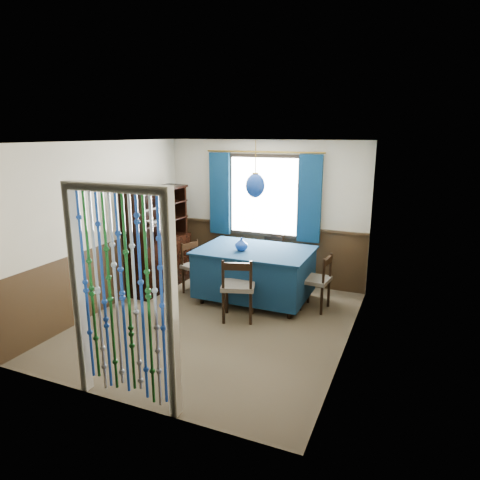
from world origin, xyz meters
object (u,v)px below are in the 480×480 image
at_px(chair_near, 238,287).
at_px(chair_far, 268,259).
at_px(bowl_shelf, 152,222).
at_px(vase_sideboard, 169,231).
at_px(sideboard, 158,254).
at_px(pendant_lamp, 255,186).
at_px(chair_left, 196,266).
at_px(vase_table, 242,244).
at_px(chair_right, 317,280).
at_px(dining_table, 255,271).

relative_size(chair_near, chair_far, 1.04).
distance_m(bowl_shelf, vase_sideboard, 0.55).
height_order(sideboard, pendant_lamp, pendant_lamp).
distance_m(chair_left, vase_table, 0.99).
distance_m(sideboard, vase_sideboard, 0.43).
xyz_separation_m(chair_far, bowl_shelf, (-1.65, -1.06, 0.72)).
xyz_separation_m(chair_far, sideboard, (-1.71, -0.83, 0.12)).
bearing_deg(pendant_lamp, vase_sideboard, 173.60).
bearing_deg(bowl_shelf, chair_left, 20.59).
height_order(chair_near, chair_right, chair_near).
distance_m(chair_near, vase_table, 0.81).
relative_size(chair_left, vase_table, 4.56).
height_order(pendant_lamp, bowl_shelf, pendant_lamp).
relative_size(pendant_lamp, vase_table, 4.46).
height_order(chair_far, bowl_shelf, bowl_shelf).
distance_m(dining_table, chair_left, 1.03).
height_order(chair_left, bowl_shelf, bowl_shelf).
xyz_separation_m(chair_near, sideboard, (-1.79, 0.71, 0.10)).
bearing_deg(chair_right, chair_far, 60.49).
height_order(dining_table, chair_right, chair_right).
bearing_deg(vase_sideboard, chair_near, -29.09).
distance_m(chair_right, vase_sideboard, 2.73).
xyz_separation_m(chair_right, sideboard, (-2.74, -0.11, 0.14)).
xyz_separation_m(dining_table, bowl_shelf, (-1.69, -0.29, 0.72)).
bearing_deg(chair_left, chair_right, 108.87).
height_order(chair_right, vase_sideboard, vase_sideboard).
bearing_deg(vase_sideboard, chair_far, 19.17).
bearing_deg(vase_sideboard, chair_left, -19.52).
xyz_separation_m(chair_right, pendant_lamp, (-0.99, -0.05, 1.38)).
bearing_deg(bowl_shelf, vase_table, 5.80).
bearing_deg(chair_left, chair_near, 72.10).
bearing_deg(sideboard, chair_left, 5.15).
distance_m(dining_table, chair_near, 0.78).
relative_size(chair_near, chair_left, 1.08).
distance_m(dining_table, bowl_shelf, 1.86).
xyz_separation_m(chair_left, vase_table, (0.86, -0.09, 0.48)).
bearing_deg(chair_far, sideboard, 42.86).
bearing_deg(vase_table, pendant_lamp, 39.74).
bearing_deg(vase_table, chair_far, 81.76).
bearing_deg(bowl_shelf, chair_right, 7.19).
bearing_deg(vase_table, chair_left, 173.79).
relative_size(chair_near, pendant_lamp, 1.11).
xyz_separation_m(sideboard, pendant_lamp, (1.75, 0.07, 1.24)).
xyz_separation_m(chair_near, pendant_lamp, (-0.05, 0.78, 1.35)).
height_order(vase_table, bowl_shelf, bowl_shelf).
bearing_deg(sideboard, chair_right, 5.79).
bearing_deg(sideboard, bowl_shelf, -71.71).
relative_size(vase_table, vase_sideboard, 1.13).
distance_m(pendant_lamp, vase_sideboard, 1.92).
bearing_deg(dining_table, sideboard, -177.86).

